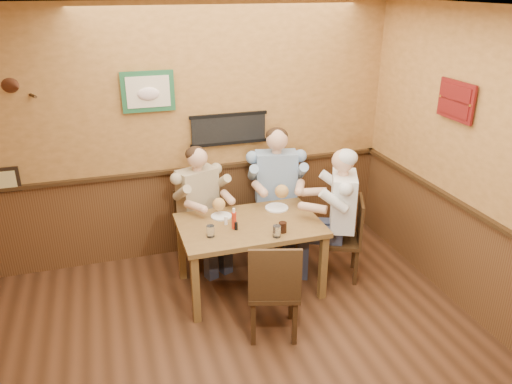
# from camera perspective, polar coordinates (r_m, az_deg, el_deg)

# --- Properties ---
(room) EXTENTS (5.02, 5.03, 2.81)m
(room) POSITION_cam_1_polar(r_m,az_deg,el_deg) (3.29, -1.83, 0.04)
(room) COLOR #341D0F
(room) RESTS_ON ground
(dining_table) EXTENTS (1.40, 0.90, 0.75)m
(dining_table) POSITION_cam_1_polar(r_m,az_deg,el_deg) (5.00, -0.72, -4.52)
(dining_table) COLOR brown
(dining_table) RESTS_ON ground
(chair_back_left) EXTENTS (0.51, 0.51, 0.86)m
(chair_back_left) POSITION_cam_1_polar(r_m,az_deg,el_deg) (5.62, -6.50, -4.02)
(chair_back_left) COLOR #392512
(chair_back_left) RESTS_ON ground
(chair_back_right) EXTENTS (0.52, 0.52, 0.94)m
(chair_back_right) POSITION_cam_1_polar(r_m,az_deg,el_deg) (5.81, 2.24, -2.47)
(chair_back_right) COLOR #392512
(chair_back_right) RESTS_ON ground
(chair_right_end) EXTENTS (0.55, 0.55, 0.90)m
(chair_right_end) POSITION_cam_1_polar(r_m,az_deg,el_deg) (5.39, 9.63, -5.22)
(chair_right_end) COLOR #392512
(chair_right_end) RESTS_ON ground
(chair_near_side) EXTENTS (0.55, 0.55, 0.97)m
(chair_near_side) POSITION_cam_1_polar(r_m,az_deg,el_deg) (4.48, 2.00, -10.70)
(chair_near_side) COLOR #392512
(chair_near_side) RESTS_ON ground
(diner_tan_shirt) EXTENTS (0.73, 0.73, 1.23)m
(diner_tan_shirt) POSITION_cam_1_polar(r_m,az_deg,el_deg) (5.54, -6.59, -2.31)
(diner_tan_shirt) COLOR tan
(diner_tan_shirt) RESTS_ON ground
(diner_blue_polo) EXTENTS (0.74, 0.74, 1.35)m
(diner_blue_polo) POSITION_cam_1_polar(r_m,az_deg,el_deg) (5.73, 2.27, -0.64)
(diner_blue_polo) COLOR #7C98BA
(diner_blue_polo) RESTS_ON ground
(diner_white_elder) EXTENTS (0.79, 0.79, 1.29)m
(diner_white_elder) POSITION_cam_1_polar(r_m,az_deg,el_deg) (5.30, 9.77, -3.37)
(diner_white_elder) COLOR silver
(diner_white_elder) RESTS_ON ground
(water_glass_left) EXTENTS (0.10, 0.10, 0.11)m
(water_glass_left) POSITION_cam_1_polar(r_m,az_deg,el_deg) (4.70, -5.23, -4.48)
(water_glass_left) COLOR white
(water_glass_left) RESTS_ON dining_table
(water_glass_mid) EXTENTS (0.08, 0.08, 0.11)m
(water_glass_mid) POSITION_cam_1_polar(r_m,az_deg,el_deg) (4.68, 2.39, -4.52)
(water_glass_mid) COLOR white
(water_glass_mid) RESTS_ON dining_table
(cola_tumbler) EXTENTS (0.10, 0.10, 0.10)m
(cola_tumbler) POSITION_cam_1_polar(r_m,az_deg,el_deg) (4.78, 3.06, -4.05)
(cola_tumbler) COLOR black
(cola_tumbler) RESTS_ON dining_table
(hot_sauce_bottle) EXTENTS (0.06, 0.06, 0.19)m
(hot_sauce_bottle) POSITION_cam_1_polar(r_m,az_deg,el_deg) (4.82, -2.53, -3.15)
(hot_sauce_bottle) COLOR red
(hot_sauce_bottle) RESTS_ON dining_table
(salt_shaker) EXTENTS (0.03, 0.03, 0.08)m
(salt_shaker) POSITION_cam_1_polar(r_m,az_deg,el_deg) (4.93, -3.47, -3.27)
(salt_shaker) COLOR white
(salt_shaker) RESTS_ON dining_table
(pepper_shaker) EXTENTS (0.04, 0.04, 0.08)m
(pepper_shaker) POSITION_cam_1_polar(r_m,az_deg,el_deg) (4.82, -2.28, -3.91)
(pepper_shaker) COLOR black
(pepper_shaker) RESTS_ON dining_table
(plate_far_left) EXTENTS (0.25, 0.25, 0.01)m
(plate_far_left) POSITION_cam_1_polar(r_m,az_deg,el_deg) (5.10, -3.99, -2.77)
(plate_far_left) COLOR white
(plate_far_left) RESTS_ON dining_table
(plate_far_right) EXTENTS (0.26, 0.26, 0.02)m
(plate_far_right) POSITION_cam_1_polar(r_m,az_deg,el_deg) (5.27, 2.37, -1.81)
(plate_far_right) COLOR white
(plate_far_right) RESTS_ON dining_table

